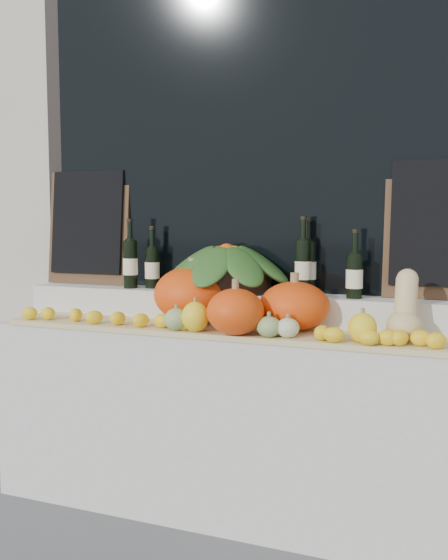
# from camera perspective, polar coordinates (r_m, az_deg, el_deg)

# --- Properties ---
(storefront_facade) EXTENTS (7.00, 0.94, 4.50)m
(storefront_facade) POSITION_cam_1_polar(r_m,az_deg,el_deg) (3.68, 4.85, 18.93)
(storefront_facade) COLOR beige
(storefront_facade) RESTS_ON ground
(display_sill) EXTENTS (2.30, 0.55, 0.88)m
(display_sill) POSITION_cam_1_polar(r_m,az_deg,el_deg) (3.05, 0.53, -12.69)
(display_sill) COLOR silver
(display_sill) RESTS_ON ground
(rear_tier) EXTENTS (2.30, 0.25, 0.16)m
(rear_tier) POSITION_cam_1_polar(r_m,az_deg,el_deg) (3.07, 1.56, -2.60)
(rear_tier) COLOR silver
(rear_tier) RESTS_ON display_sill
(straw_bedding) EXTENTS (2.10, 0.32, 0.02)m
(straw_bedding) POSITION_cam_1_polar(r_m,az_deg,el_deg) (2.82, -0.38, -4.69)
(straw_bedding) COLOR tan
(straw_bedding) RESTS_ON display_sill
(pumpkin_left) EXTENTS (0.39, 0.39, 0.27)m
(pumpkin_left) POSITION_cam_1_polar(r_m,az_deg,el_deg) (2.98, -2.82, -1.30)
(pumpkin_left) COLOR #FD4E0D
(pumpkin_left) RESTS_ON straw_bedding
(pumpkin_right) EXTENTS (0.38, 0.38, 0.22)m
(pumpkin_right) POSITION_cam_1_polar(r_m,az_deg,el_deg) (2.78, 6.44, -2.38)
(pumpkin_right) COLOR #FD4E0D
(pumpkin_right) RESTS_ON straw_bedding
(pumpkin_center) EXTENTS (0.31, 0.31, 0.20)m
(pumpkin_center) POSITION_cam_1_polar(r_m,az_deg,el_deg) (2.65, 1.05, -2.91)
(pumpkin_center) COLOR #FD4E0D
(pumpkin_center) RESTS_ON straw_bedding
(butternut_squash) EXTENTS (0.14, 0.21, 0.29)m
(butternut_squash) POSITION_cam_1_polar(r_m,az_deg,el_deg) (2.64, 16.23, -2.65)
(butternut_squash) COLOR #E0BD83
(butternut_squash) RESTS_ON straw_bedding
(decorative_gourds) EXTENTS (0.92, 0.14, 0.16)m
(decorative_gourds) POSITION_cam_1_polar(r_m,az_deg,el_deg) (2.65, 2.36, -3.92)
(decorative_gourds) COLOR #366F21
(decorative_gourds) RESTS_ON straw_bedding
(lemon_heap) EXTENTS (2.20, 0.16, 0.06)m
(lemon_heap) POSITION_cam_1_polar(r_m,az_deg,el_deg) (2.72, -1.25, -4.16)
(lemon_heap) COLOR yellow
(lemon_heap) RESTS_ON straw_bedding
(produce_bowl) EXTENTS (0.68, 0.68, 0.25)m
(produce_bowl) POSITION_cam_1_polar(r_m,az_deg,el_deg) (3.06, 0.24, 1.15)
(produce_bowl) COLOR black
(produce_bowl) RESTS_ON rear_tier
(wine_bottle_far_left) EXTENTS (0.08, 0.08, 0.36)m
(wine_bottle_far_left) POSITION_cam_1_polar(r_m,az_deg,el_deg) (3.26, -8.56, 1.50)
(wine_bottle_far_left) COLOR black
(wine_bottle_far_left) RESTS_ON rear_tier
(wine_bottle_near_left) EXTENTS (0.08, 0.08, 0.32)m
(wine_bottle_near_left) POSITION_cam_1_polar(r_m,az_deg,el_deg) (3.25, -6.58, 1.16)
(wine_bottle_near_left) COLOR black
(wine_bottle_near_left) RESTS_ON rear_tier
(wine_bottle_tall) EXTENTS (0.08, 0.08, 0.36)m
(wine_bottle_tall) POSITION_cam_1_polar(r_m,az_deg,el_deg) (2.99, 7.63, 1.15)
(wine_bottle_tall) COLOR black
(wine_bottle_tall) RESTS_ON rear_tier
(wine_bottle_near_right) EXTENTS (0.08, 0.08, 0.37)m
(wine_bottle_near_right) POSITION_cam_1_polar(r_m,az_deg,el_deg) (2.94, 7.23, 1.19)
(wine_bottle_near_right) COLOR black
(wine_bottle_near_right) RESTS_ON rear_tier
(wine_bottle_far_right) EXTENTS (0.08, 0.08, 0.31)m
(wine_bottle_far_right) POSITION_cam_1_polar(r_m,az_deg,el_deg) (2.86, 11.84, 0.41)
(wine_bottle_far_right) COLOR black
(wine_bottle_far_right) RESTS_ON rear_tier
(chalkboard_left) EXTENTS (0.50, 0.09, 0.62)m
(chalkboard_left) POSITION_cam_1_polar(r_m,az_deg,el_deg) (3.51, -12.34, 4.92)
(chalkboard_left) COLOR #4C331E
(chalkboard_left) RESTS_ON rear_tier
(chalkboard_right) EXTENTS (0.50, 0.09, 0.62)m
(chalkboard_right) POSITION_cam_1_polar(r_m,az_deg,el_deg) (2.92, 19.31, 4.63)
(chalkboard_right) COLOR #4C331E
(chalkboard_right) RESTS_ON rear_tier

